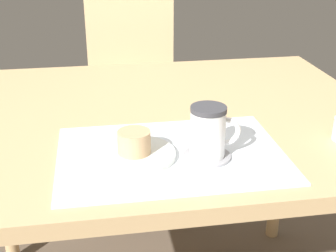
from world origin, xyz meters
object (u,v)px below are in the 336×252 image
at_px(dining_table, 162,139).
at_px(pastry, 134,142).
at_px(wooden_chair, 133,93).
at_px(pastry_plate, 135,155).
at_px(coffee_mug, 209,131).

relative_size(dining_table, pastry, 16.76).
xyz_separation_m(dining_table, wooden_chair, (-0.00, 0.84, -0.17)).
bearing_deg(dining_table, pastry_plate, -111.06).
height_order(pastry_plate, pastry, pastry).
relative_size(dining_table, pastry_plate, 6.72).
bearing_deg(dining_table, coffee_mug, -78.36).
distance_m(dining_table, pastry_plate, 0.28).
bearing_deg(wooden_chair, coffee_mug, 97.04).
relative_size(pastry_plate, pastry, 2.50).
height_order(dining_table, wooden_chair, wooden_chair).
xyz_separation_m(pastry_plate, coffee_mug, (0.15, -0.02, 0.05)).
xyz_separation_m(pastry_plate, pastry, (0.00, 0.00, 0.03)).
bearing_deg(pastry_plate, wooden_chair, 85.20).
bearing_deg(coffee_mug, pastry, 171.33).
xyz_separation_m(dining_table, pastry, (-0.10, -0.25, 0.12)).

